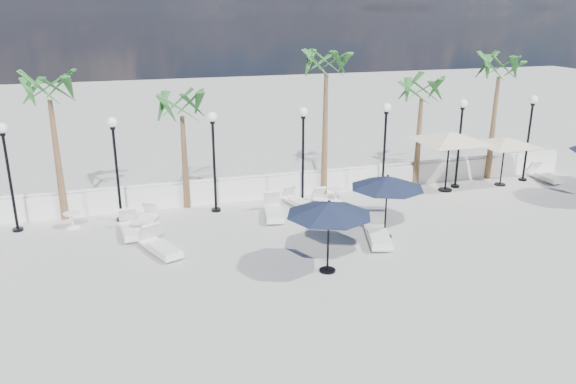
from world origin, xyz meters
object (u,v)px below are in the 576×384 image
object	(u,v)px
lounger_2	(273,211)
parasol_navy_left	(329,209)
lounger_1	(160,246)
lounger_4	(297,201)
parasol_cream_sq_a	(506,138)
lounger_7	(545,176)
lounger_6	(378,234)
parasol_cream_sq_b	(450,132)
lounger_5	(325,202)
lounger_0	(144,220)
lounger_3	(130,228)
parasol_navy_mid	(387,182)

from	to	relation	value
lounger_2	parasol_navy_left	distance (m)	5.13
lounger_1	lounger_4	size ratio (longest dim) A/B	1.20
parasol_navy_left	parasol_cream_sq_a	distance (m)	11.82
lounger_7	parasol_navy_left	world-z (taller)	parasol_navy_left
lounger_4	lounger_7	world-z (taller)	lounger_7
lounger_2	lounger_6	xyz separation A→B (m)	(2.73, -3.22, 0.02)
lounger_6	parasol_cream_sq_b	world-z (taller)	parasol_cream_sq_b
lounger_4	lounger_5	bearing A→B (deg)	-43.24
lounger_7	parasol_cream_sq_b	world-z (taller)	parasol_cream_sq_b
lounger_5	lounger_1	bearing A→B (deg)	-163.81
lounger_0	lounger_6	xyz separation A→B (m)	(7.39, -3.75, 0.06)
lounger_3	parasol_navy_mid	size ratio (longest dim) A/B	0.76
lounger_0	lounger_5	size ratio (longest dim) A/B	1.06
parasol_cream_sq_b	lounger_7	bearing A→B (deg)	0.22
lounger_1	lounger_3	bearing A→B (deg)	92.02
lounger_5	parasol_cream_sq_a	bearing A→B (deg)	-1.55
lounger_3	lounger_4	world-z (taller)	lounger_3
parasol_navy_mid	lounger_6	bearing A→B (deg)	-143.36
lounger_3	parasol_navy_left	bearing A→B (deg)	-44.71
lounger_0	lounger_2	distance (m)	4.69
lounger_0	lounger_6	world-z (taller)	lounger_6
lounger_1	lounger_7	xyz separation A→B (m)	(17.29, 3.09, -0.02)
lounger_4	lounger_5	size ratio (longest dim) A/B	1.02
lounger_4	lounger_1	bearing A→B (deg)	-165.34
lounger_6	parasol_cream_sq_b	distance (m)	7.03
lounger_6	parasol_navy_left	size ratio (longest dim) A/B	0.88
lounger_3	lounger_5	size ratio (longest dim) A/B	1.13
lounger_3	parasol_navy_mid	bearing A→B (deg)	-23.00
lounger_6	parasol_cream_sq_b	bearing A→B (deg)	56.41
lounger_6	parasol_navy_mid	bearing A→B (deg)	53.81
parasol_navy_left	lounger_6	bearing A→B (deg)	33.70
lounger_1	lounger_2	distance (m)	4.78
lounger_7	lounger_6	bearing A→B (deg)	-158.52
lounger_1	lounger_4	bearing A→B (deg)	6.25
lounger_3	lounger_7	xyz separation A→B (m)	(18.15, 1.24, -0.01)
lounger_1	lounger_2	xyz separation A→B (m)	(4.30, 2.09, 0.00)
lounger_4	parasol_navy_left	world-z (taller)	parasol_navy_left
lounger_4	parasol_cream_sq_b	size ratio (longest dim) A/B	0.31
lounger_3	lounger_4	distance (m)	6.52
lounger_6	lounger_7	world-z (taller)	lounger_6
lounger_2	parasol_cream_sq_b	size ratio (longest dim) A/B	0.38
lounger_5	parasol_navy_mid	world-z (taller)	parasol_navy_mid
lounger_5	parasol_navy_left	distance (m)	5.88
lounger_3	parasol_navy_left	distance (m)	7.37
lounger_0	parasol_navy_mid	world-z (taller)	parasol_navy_mid
parasol_navy_left	lounger_3	bearing A→B (deg)	140.15
lounger_5	lounger_7	distance (m)	10.78
lounger_5	parasol_cream_sq_a	distance (m)	8.65
lounger_3	parasol_navy_mid	xyz separation A→B (m)	(8.27, -2.71, 1.72)
lounger_0	lounger_7	size ratio (longest dim) A/B	0.97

